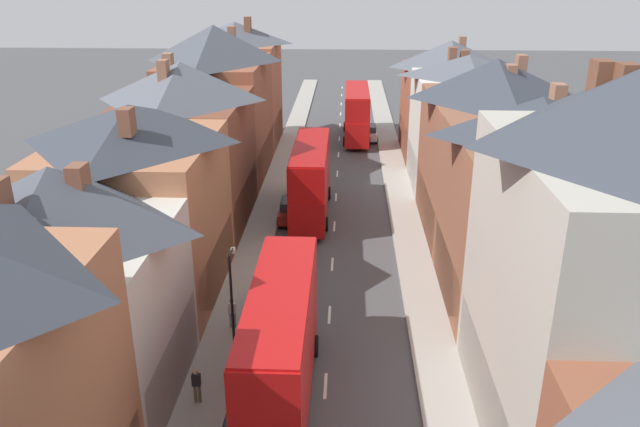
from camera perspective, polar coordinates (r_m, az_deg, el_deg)
pavement_left at (r=51.84m, az=-4.13°, el=2.42°), size 2.20×104.00×0.14m
pavement_right at (r=51.70m, az=7.18°, el=2.25°), size 2.20×104.00×0.14m
centre_line_dashes at (r=49.66m, az=1.47°, el=1.51°), size 0.14×97.80×0.01m
terrace_row_left at (r=36.16m, az=-15.26°, el=2.99°), size 8.00×67.00×14.21m
terrace_row_right at (r=33.25m, az=18.82°, el=0.68°), size 8.00×67.16×14.33m
double_decker_bus_lead at (r=26.04m, az=-3.62°, el=-11.75°), size 2.74×10.80×5.30m
double_decker_bus_mid_street at (r=45.24m, az=-0.88°, el=3.24°), size 2.74×10.80×5.30m
double_decker_bus_far_approaching at (r=66.22m, az=3.37°, el=9.18°), size 2.74×10.80×5.30m
car_near_blue at (r=33.31m, az=-4.50°, el=-7.76°), size 1.90×4.15×1.58m
car_parked_left_a at (r=44.80m, az=-2.61°, el=0.33°), size 1.90×3.84×1.66m
car_parked_right_a at (r=66.32m, az=4.48°, el=7.40°), size 1.90×4.06×1.63m
pedestrian_mid_left at (r=27.25m, az=-11.22°, el=-15.05°), size 0.36×0.22×1.61m
pedestrian_mid_right at (r=31.89m, az=-8.03°, el=-8.88°), size 0.36×0.22×1.61m
street_lamp at (r=28.45m, az=-8.02°, el=-7.80°), size 0.20×1.12×5.50m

